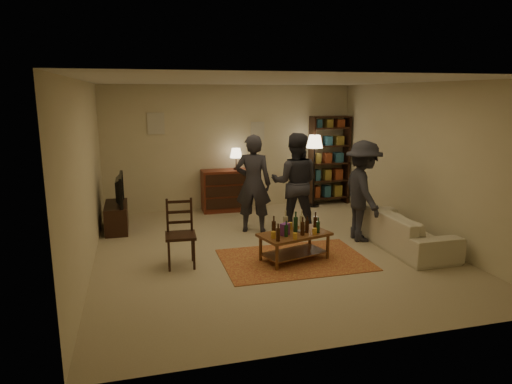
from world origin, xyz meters
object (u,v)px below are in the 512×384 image
object	(u,v)px
coffee_table	(294,236)
dresser	(226,189)
person_left	(253,184)
person_by_sofa	(363,191)
person_right	(295,183)
tv_stand	(116,210)
bookshelf	(329,159)
floor_lamp	(315,146)
dining_chair	(180,230)
sofa	(403,229)

from	to	relation	value
coffee_table	dresser	distance (m)	3.29
person_left	person_by_sofa	distance (m)	1.95
person_right	person_by_sofa	distance (m)	1.24
tv_stand	coffee_table	bearing A→B (deg)	-41.35
tv_stand	person_right	distance (m)	3.36
bookshelf	floor_lamp	size ratio (longest dim) A/B	1.25
floor_lamp	bookshelf	bearing A→B (deg)	23.32
person_right	person_left	bearing A→B (deg)	9.73
coffee_table	tv_stand	xyz separation A→B (m)	(-2.67, 2.35, -0.00)
floor_lamp	person_left	size ratio (longest dim) A/B	0.90
tv_stand	bookshelf	size ratio (longest dim) A/B	0.52
dining_chair	person_by_sofa	world-z (taller)	person_by_sofa
person_by_sofa	person_right	bearing A→B (deg)	56.56
bookshelf	floor_lamp	bearing A→B (deg)	-156.68
tv_stand	floor_lamp	size ratio (longest dim) A/B	0.65
person_left	coffee_table	bearing A→B (deg)	120.26
tv_stand	floor_lamp	xyz separation A→B (m)	(4.25, 0.79, 0.98)
dining_chair	floor_lamp	distance (m)	4.43
dresser	person_by_sofa	xyz separation A→B (m)	(1.89, -2.61, 0.39)
bookshelf	person_by_sofa	xyz separation A→B (m)	(-0.55, -2.67, -0.16)
bookshelf	floor_lamp	world-z (taller)	bookshelf
dresser	sofa	bearing A→B (deg)	-52.46
coffee_table	bookshelf	xyz separation A→B (m)	(2.02, 3.33, 0.65)
sofa	tv_stand	bearing A→B (deg)	64.66
bookshelf	person_left	size ratio (longest dim) A/B	1.12
sofa	person_by_sofa	world-z (taller)	person_by_sofa
dresser	person_left	world-z (taller)	person_left
coffee_table	bookshelf	distance (m)	3.95
tv_stand	person_left	xyz separation A→B (m)	(2.45, -0.73, 0.52)
tv_stand	dresser	bearing A→B (deg)	22.07
dining_chair	bookshelf	xyz separation A→B (m)	(3.71, 3.07, 0.50)
person_by_sofa	coffee_table	bearing A→B (deg)	120.58
person_left	person_right	xyz separation A→B (m)	(0.75, -0.16, 0.01)
coffee_table	floor_lamp	bearing A→B (deg)	63.33
dining_chair	person_by_sofa	bearing A→B (deg)	10.46
dining_chair	person_left	xyz separation A→B (m)	(1.47, 1.36, 0.37)
dining_chair	person_left	bearing A→B (deg)	46.07
sofa	coffee_table	bearing A→B (deg)	94.36
tv_stand	dresser	world-z (taller)	dresser
tv_stand	person_right	bearing A→B (deg)	-15.67
sofa	person_right	world-z (taller)	person_right
sofa	person_right	size ratio (longest dim) A/B	1.14
floor_lamp	dresser	bearing A→B (deg)	176.44
bookshelf	sofa	world-z (taller)	bookshelf
person_left	person_by_sofa	size ratio (longest dim) A/B	1.04
floor_lamp	person_by_sofa	xyz separation A→B (m)	(-0.10, -2.48, -0.49)
person_left	floor_lamp	bearing A→B (deg)	-117.46
coffee_table	dining_chair	world-z (taller)	dining_chair
bookshelf	person_by_sofa	size ratio (longest dim) A/B	1.16
tv_stand	dresser	size ratio (longest dim) A/B	0.78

